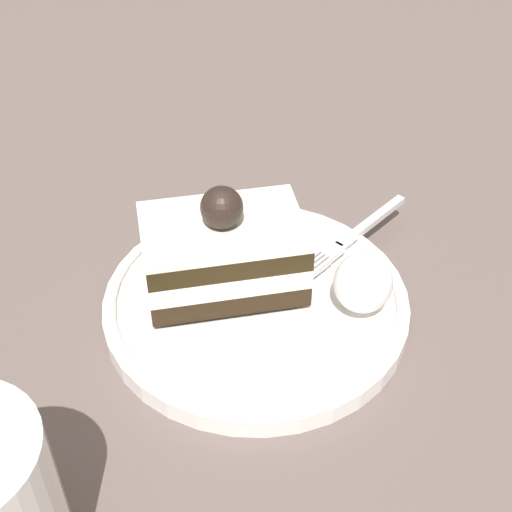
# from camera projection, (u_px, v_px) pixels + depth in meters

# --- Properties ---
(ground_plane) EXTENTS (2.40, 2.40, 0.00)m
(ground_plane) POSITION_uv_depth(u_px,v_px,m) (236.00, 334.00, 0.46)
(ground_plane) COLOR #5E4F4B
(dessert_plate) EXTENTS (0.20, 0.20, 0.02)m
(dessert_plate) POSITION_uv_depth(u_px,v_px,m) (256.00, 302.00, 0.47)
(dessert_plate) COLOR white
(dessert_plate) RESTS_ON ground_plane
(cake_slice) EXTENTS (0.10, 0.07, 0.07)m
(cake_slice) POSITION_uv_depth(u_px,v_px,m) (230.00, 250.00, 0.46)
(cake_slice) COLOR black
(cake_slice) RESTS_ON dessert_plate
(whipped_cream_dollop) EXTENTS (0.04, 0.04, 0.04)m
(whipped_cream_dollop) POSITION_uv_depth(u_px,v_px,m) (363.00, 283.00, 0.44)
(whipped_cream_dollop) COLOR white
(whipped_cream_dollop) RESTS_ON dessert_plate
(fork) EXTENTS (0.10, 0.07, 0.00)m
(fork) POSITION_uv_depth(u_px,v_px,m) (349.00, 239.00, 0.50)
(fork) COLOR silver
(fork) RESTS_ON dessert_plate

